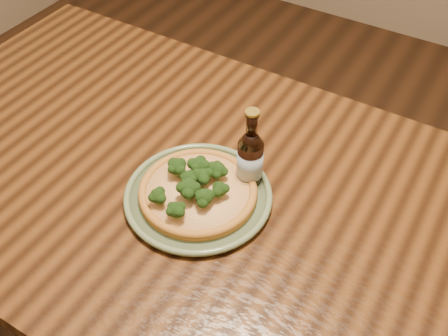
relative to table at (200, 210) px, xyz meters
The scene contains 4 objects.
table is the anchor object (origin of this frame).
plate 0.11m from the table, 58.68° to the right, with size 0.31×0.31×0.02m.
pizza 0.13m from the table, 60.44° to the right, with size 0.25×0.25×0.07m.
beer_bottle 0.20m from the table, 30.56° to the left, with size 0.06×0.06×0.20m.
Camera 1 is at (0.45, -0.54, 1.58)m, focal length 42.00 mm.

